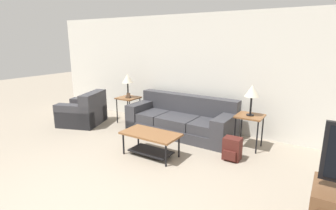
{
  "coord_description": "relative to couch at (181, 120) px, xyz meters",
  "views": [
    {
      "loc": [
        2.52,
        -1.73,
        2.03
      ],
      "look_at": [
        -0.1,
        2.43,
        0.8
      ],
      "focal_mm": 28.0,
      "sensor_mm": 36.0,
      "label": 1
    }
  ],
  "objects": [
    {
      "name": "side_table_left",
      "position": [
        -1.5,
        -0.02,
        0.28
      ],
      "size": [
        0.49,
        0.48,
        0.65
      ],
      "color": "brown",
      "rests_on": "ground_plane"
    },
    {
      "name": "table_lamp_right",
      "position": [
        1.5,
        -0.02,
        0.81
      ],
      "size": [
        0.27,
        0.27,
        0.58
      ],
      "color": "black",
      "rests_on": "side_table_right"
    },
    {
      "name": "wall_back",
      "position": [
        0.19,
        0.62,
        1.01
      ],
      "size": [
        9.13,
        0.06,
        2.6
      ],
      "color": "silver",
      "rests_on": "ground_plane"
    },
    {
      "name": "picture_frame",
      "position": [
        -1.43,
        -0.1,
        0.42
      ],
      "size": [
        0.1,
        0.04,
        0.13
      ],
      "color": "#4C3828",
      "rests_on": "side_table_left"
    },
    {
      "name": "ground_plane",
      "position": [
        0.19,
        -3.12,
        -0.29
      ],
      "size": [
        24.0,
        24.0,
        0.0
      ],
      "primitive_type": "plane",
      "color": "gray"
    },
    {
      "name": "table_lamp_left",
      "position": [
        -1.5,
        -0.02,
        0.81
      ],
      "size": [
        0.27,
        0.27,
        0.58
      ],
      "color": "black",
      "rests_on": "side_table_left"
    },
    {
      "name": "coffee_table",
      "position": [
        0.12,
        -1.32,
        0.02
      ],
      "size": [
        1.03,
        0.54,
        0.43
      ],
      "color": "brown",
      "rests_on": "ground_plane"
    },
    {
      "name": "armchair",
      "position": [
        -2.37,
        -0.7,
        -0.0
      ],
      "size": [
        1.18,
        1.2,
        0.8
      ],
      "color": "#38383D",
      "rests_on": "ground_plane"
    },
    {
      "name": "backpack",
      "position": [
        1.41,
        -0.7,
        -0.1
      ],
      "size": [
        0.29,
        0.3,
        0.4
      ],
      "color": "#4C1E19",
      "rests_on": "ground_plane"
    },
    {
      "name": "side_table_right",
      "position": [
        1.5,
        -0.02,
        0.28
      ],
      "size": [
        0.49,
        0.48,
        0.65
      ],
      "color": "brown",
      "rests_on": "ground_plane"
    },
    {
      "name": "couch",
      "position": [
        0.0,
        0.0,
        0.0
      ],
      "size": [
        2.4,
        0.99,
        0.82
      ],
      "color": "#38383D",
      "rests_on": "ground_plane"
    }
  ]
}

